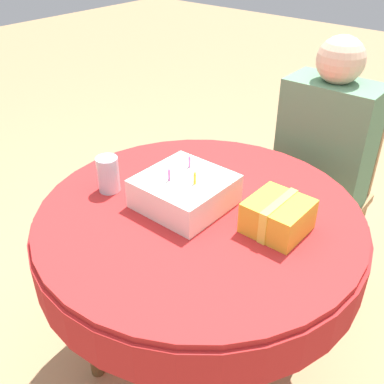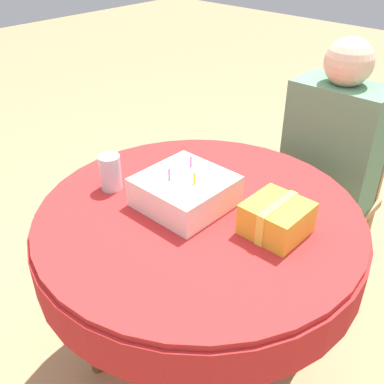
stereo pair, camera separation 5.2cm
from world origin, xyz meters
TOP-DOWN VIEW (x-y plane):
  - ground_plane at (0.00, 0.00)m, footprint 12.00×12.00m
  - dining_table at (0.00, 0.00)m, footprint 1.02×1.02m
  - chair at (0.06, 0.79)m, footprint 0.39×0.39m
  - person at (0.07, 0.71)m, footprint 0.36×0.31m
  - birthday_cake at (-0.06, -0.00)m, footprint 0.25×0.25m
  - drinking_glass at (-0.30, -0.10)m, footprint 0.07×0.07m
  - gift_box at (0.23, 0.07)m, footprint 0.16×0.17m

SIDE VIEW (x-z plane):
  - ground_plane at x=0.00m, z-range 0.00..0.00m
  - chair at x=0.06m, z-range 0.04..0.89m
  - dining_table at x=0.00m, z-range 0.28..1.02m
  - person at x=0.07m, z-range 0.11..1.24m
  - birthday_cake at x=-0.06m, z-range 0.72..0.85m
  - gift_box at x=0.23m, z-range 0.73..0.83m
  - drinking_glass at x=-0.30m, z-range 0.74..0.85m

